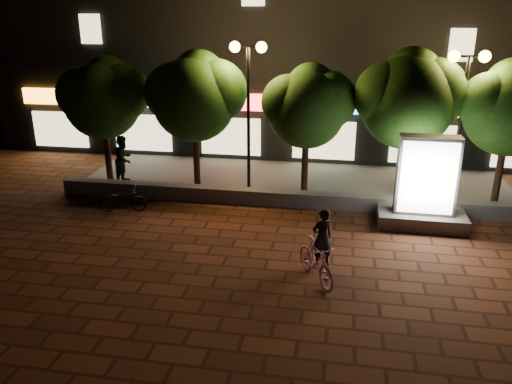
% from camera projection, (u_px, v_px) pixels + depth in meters
% --- Properties ---
extents(ground, '(80.00, 80.00, 0.00)m').
position_uv_depth(ground, '(268.00, 259.00, 13.24)').
color(ground, '#5C2F1C').
rests_on(ground, ground).
extents(retaining_wall, '(16.00, 0.45, 0.50)m').
position_uv_depth(retaining_wall, '(286.00, 198.00, 16.87)').
color(retaining_wall, '#605F59').
rests_on(retaining_wall, ground).
extents(sidewalk, '(16.00, 5.00, 0.08)m').
position_uv_depth(sidewalk, '(293.00, 181.00, 19.25)').
color(sidewalk, '#605F59').
rests_on(sidewalk, ground).
extents(building_block, '(28.00, 8.12, 11.30)m').
position_uv_depth(building_block, '(310.00, 38.00, 23.59)').
color(building_block, black).
rests_on(building_block, ground).
extents(tree_far_left, '(3.36, 2.80, 4.63)m').
position_uv_depth(tree_far_left, '(104.00, 95.00, 18.32)').
color(tree_far_left, '#321D13').
rests_on(tree_far_left, sidewalk).
extents(tree_left, '(3.60, 3.00, 4.89)m').
position_uv_depth(tree_left, '(196.00, 94.00, 17.70)').
color(tree_left, '#321D13').
rests_on(tree_left, sidewalk).
extents(tree_mid, '(3.24, 2.70, 4.50)m').
position_uv_depth(tree_mid, '(309.00, 104.00, 17.13)').
color(tree_mid, '#321D13').
rests_on(tree_mid, sidewalk).
extents(tree_right, '(3.72, 3.10, 5.07)m').
position_uv_depth(tree_right, '(409.00, 96.00, 16.47)').
color(tree_right, '#321D13').
rests_on(tree_right, sidewalk).
extents(tree_far_right, '(3.48, 2.90, 4.76)m').
position_uv_depth(tree_far_right, '(512.00, 105.00, 16.02)').
color(tree_far_right, '#321D13').
rests_on(tree_far_right, sidewalk).
extents(street_lamp_left, '(1.26, 0.36, 5.18)m').
position_uv_depth(street_lamp_left, '(248.00, 79.00, 16.94)').
color(street_lamp_left, black).
rests_on(street_lamp_left, sidewalk).
extents(street_lamp_right, '(1.26, 0.36, 4.98)m').
position_uv_depth(street_lamp_right, '(465.00, 88.00, 15.85)').
color(street_lamp_right, black).
rests_on(street_lamp_right, sidewalk).
extents(ad_kiosk, '(2.62, 1.34, 2.82)m').
position_uv_depth(ad_kiosk, '(425.00, 191.00, 14.96)').
color(ad_kiosk, '#605F59').
rests_on(ad_kiosk, ground).
extents(scooter_pink, '(1.31, 1.78, 1.06)m').
position_uv_depth(scooter_pink, '(316.00, 261.00, 12.01)').
color(scooter_pink, pink).
rests_on(scooter_pink, ground).
extents(rider, '(0.68, 0.61, 1.56)m').
position_uv_depth(rider, '(322.00, 237.00, 12.71)').
color(rider, black).
rests_on(rider, ground).
extents(scooter_parked, '(1.64, 0.89, 0.82)m').
position_uv_depth(scooter_parked, '(122.00, 200.00, 16.29)').
color(scooter_parked, black).
rests_on(scooter_parked, ground).
extents(pedestrian, '(0.77, 0.94, 1.79)m').
position_uv_depth(pedestrian, '(124.00, 159.00, 18.77)').
color(pedestrian, black).
rests_on(pedestrian, sidewalk).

